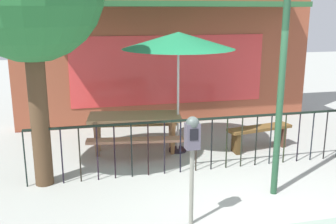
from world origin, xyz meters
The scene contains 8 objects.
ground centered at (0.00, 0.00, 0.00)m, with size 40.00×40.00×0.00m, color #9A9D97.
pub_storefront centered at (0.00, 5.09, 2.76)m, with size 7.49×1.48×5.55m.
patio_fence_front centered at (0.00, 1.70, 0.66)m, with size 6.32×0.04×0.97m.
picnic_table_left centered at (-1.19, 2.89, 0.61)m, with size 1.98×1.61×0.79m.
patio_umbrella centered at (-0.34, 2.76, 2.22)m, with size 2.17×2.17×2.39m.
patio_bench centered at (1.32, 2.50, 0.35)m, with size 1.43×0.56×0.48m.
parking_meter_far centered at (-0.88, -0.02, 1.15)m, with size 0.18×0.17×1.49m.
street_lamp centered at (0.64, 0.56, 2.64)m, with size 0.28×0.28×4.06m.
Camera 1 is at (-2.28, -4.58, 2.77)m, focal length 42.20 mm.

